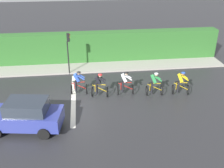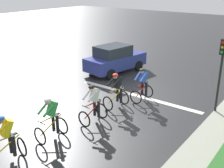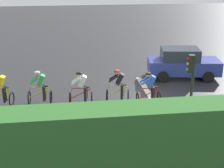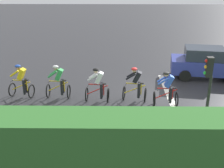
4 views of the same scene
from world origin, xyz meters
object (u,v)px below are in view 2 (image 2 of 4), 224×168
object	(u,v)px
cyclist_mid	(94,104)
cyclist_fourth	(117,91)
cyclist_trailing	(143,85)
traffic_light_near_crossing	(221,66)
cyclist_lead	(6,140)
car_navy	(115,59)
cyclist_second	(51,119)

from	to	relation	value
cyclist_mid	cyclist_fourth	size ratio (longest dim) A/B	1.00
cyclist_fourth	cyclist_trailing	distance (m)	1.49
cyclist_mid	traffic_light_near_crossing	bearing A→B (deg)	-134.87
cyclist_lead	cyclist_fourth	size ratio (longest dim) A/B	1.00
cyclist_trailing	traffic_light_near_crossing	distance (m)	3.69
cyclist_trailing	car_navy	distance (m)	4.73
cyclist_second	cyclist_trailing	xyz separation A→B (m)	(-0.82, -5.07, 0.00)
cyclist_trailing	car_navy	bearing A→B (deg)	-37.47
cyclist_trailing	traffic_light_near_crossing	xyz separation A→B (m)	(-3.34, -0.65, 1.43)
cyclist_lead	car_navy	bearing A→B (deg)	-73.67
car_navy	traffic_light_near_crossing	bearing A→B (deg)	162.55
cyclist_fourth	car_navy	size ratio (longest dim) A/B	0.38
cyclist_mid	cyclist_fourth	bearing A→B (deg)	-86.37
cyclist_second	cyclist_mid	world-z (taller)	same
car_navy	cyclist_trailing	bearing A→B (deg)	142.53
cyclist_lead	cyclist_fourth	world-z (taller)	same
cyclist_lead	cyclist_second	size ratio (longest dim) A/B	1.00
cyclist_second	cyclist_mid	xyz separation A→B (m)	(-0.39, -1.92, 0.00)
cyclist_lead	traffic_light_near_crossing	distance (m)	8.76
cyclist_mid	cyclist_trailing	size ratio (longest dim) A/B	1.00
cyclist_trailing	car_navy	size ratio (longest dim) A/B	0.38
car_navy	traffic_light_near_crossing	size ratio (longest dim) A/B	1.29
cyclist_fourth	car_navy	bearing A→B (deg)	-53.02
cyclist_fourth	car_navy	xyz separation A→B (m)	(3.21, -4.26, 0.08)
cyclist_mid	cyclist_second	bearing A→B (deg)	78.51
traffic_light_near_crossing	cyclist_second	bearing A→B (deg)	53.91
cyclist_trailing	cyclist_lead	bearing A→B (deg)	82.62
cyclist_mid	cyclist_trailing	bearing A→B (deg)	-97.82
cyclist_lead	cyclist_mid	distance (m)	3.77
cyclist_lead	cyclist_second	distance (m)	1.82
traffic_light_near_crossing	cyclist_trailing	bearing A→B (deg)	10.92
cyclist_lead	cyclist_fourth	distance (m)	5.51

